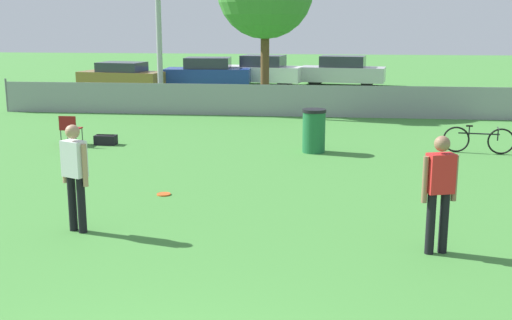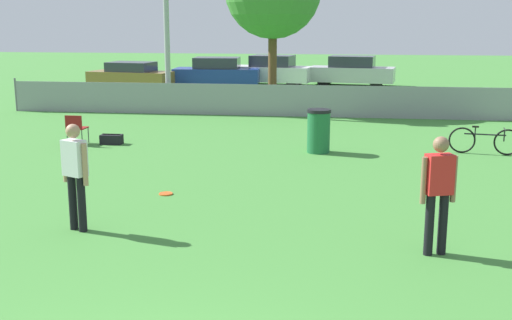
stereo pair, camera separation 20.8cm
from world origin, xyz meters
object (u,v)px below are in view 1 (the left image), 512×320
at_px(frisbee_disc, 164,194).
at_px(parked_car_white, 263,71).
at_px(bicycle_sideline, 479,140).
at_px(folding_chair_sideline, 70,127).
at_px(player_receiver_white, 75,171).
at_px(player_defender_red, 440,186).
at_px(parked_car_tan, 122,75).
at_px(trash_bin, 314,131).
at_px(parked_car_silver, 342,71).
at_px(gear_bag_sideline, 106,140).
at_px(parked_car_blue, 208,73).

bearing_deg(frisbee_disc, parked_car_white, 91.03).
bearing_deg(bicycle_sideline, folding_chair_sideline, -171.39).
xyz_separation_m(player_receiver_white, folding_chair_sideline, (-2.98, 6.89, -0.51)).
xyz_separation_m(player_defender_red, player_receiver_white, (-5.49, 0.33, 0.00)).
height_order(player_receiver_white, parked_car_tan, player_receiver_white).
bearing_deg(trash_bin, parked_car_silver, 86.88).
distance_m(folding_chair_sideline, parked_car_white, 17.23).
height_order(gear_bag_sideline, parked_car_silver, parked_car_silver).
distance_m(bicycle_sideline, parked_car_tan, 20.02).
distance_m(player_defender_red, trash_bin, 7.33).
height_order(folding_chair_sideline, parked_car_tan, parked_car_tan).
bearing_deg(player_defender_red, parked_car_silver, 73.75).
height_order(parked_car_tan, parked_car_silver, parked_car_silver).
relative_size(folding_chair_sideline, parked_car_silver, 0.18).
relative_size(player_defender_red, frisbee_disc, 6.40).
relative_size(bicycle_sideline, parked_car_white, 0.40).
xyz_separation_m(folding_chair_sideline, bicycle_sideline, (10.63, 0.19, -0.14)).
height_order(frisbee_disc, trash_bin, trash_bin).
height_order(bicycle_sideline, parked_car_white, parked_car_white).
bearing_deg(trash_bin, bicycle_sideline, 4.99).
bearing_deg(trash_bin, player_defender_red, -74.38).
bearing_deg(gear_bag_sideline, player_defender_red, -44.36).
xyz_separation_m(gear_bag_sideline, parked_car_white, (2.47, 16.71, 0.60)).
distance_m(gear_bag_sideline, parked_car_blue, 15.60).
relative_size(player_defender_red, parked_car_silver, 0.38).
bearing_deg(player_receiver_white, frisbee_disc, 95.65).
distance_m(trash_bin, parked_car_tan, 17.69).
bearing_deg(folding_chair_sideline, parked_car_tan, -76.08).
relative_size(player_defender_red, bicycle_sideline, 1.00).
xyz_separation_m(frisbee_disc, parked_car_blue, (-3.07, 20.37, 0.68)).
bearing_deg(parked_car_silver, gear_bag_sideline, -103.12).
bearing_deg(parked_car_silver, player_receiver_white, -92.50).
relative_size(player_receiver_white, bicycle_sideline, 1.00).
height_order(folding_chair_sideline, parked_car_white, parked_car_white).
relative_size(player_receiver_white, parked_car_tan, 0.39).
bearing_deg(folding_chair_sideline, parked_car_white, -100.43).
xyz_separation_m(bicycle_sideline, parked_car_tan, (-13.99, 14.33, 0.29)).
height_order(parked_car_white, parked_car_silver, parked_car_white).
xyz_separation_m(parked_car_blue, parked_car_white, (2.68, 1.13, 0.03)).
bearing_deg(player_receiver_white, folding_chair_sideline, 138.12).
bearing_deg(parked_car_blue, bicycle_sideline, -60.48).
height_order(folding_chair_sideline, parked_car_silver, parked_car_silver).
bearing_deg(trash_bin, frisbee_disc, -121.63).
xyz_separation_m(player_receiver_white, bicycle_sideline, (7.64, 7.08, -0.65)).
distance_m(trash_bin, parked_car_white, 17.35).
xyz_separation_m(gear_bag_sideline, parked_car_silver, (6.53, 16.87, 0.60)).
distance_m(player_defender_red, parked_car_white, 24.64).
xyz_separation_m(frisbee_disc, parked_car_silver, (3.67, 21.66, 0.71)).
bearing_deg(parked_car_white, parked_car_blue, -148.02).
height_order(player_defender_red, trash_bin, player_defender_red).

